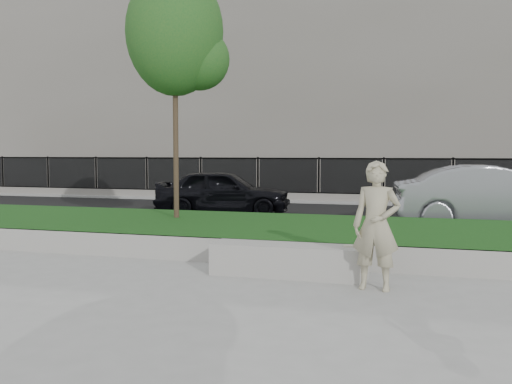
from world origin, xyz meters
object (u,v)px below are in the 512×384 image
(stone_bench, at_px, (289,260))
(book, at_px, (351,246))
(car_dark, at_px, (223,192))
(man, at_px, (376,226))
(car_silver, at_px, (493,197))
(young_tree, at_px, (179,37))

(stone_bench, bearing_deg, book, 4.84)
(book, relative_size, car_dark, 0.05)
(man, xyz_separation_m, car_silver, (2.08, 6.56, -0.07))
(man, distance_m, young_tree, 6.62)
(stone_bench, distance_m, car_silver, 6.98)
(book, relative_size, young_tree, 0.04)
(car_silver, bearing_deg, stone_bench, 143.59)
(car_dark, relative_size, car_silver, 0.85)
(stone_bench, xyz_separation_m, book, (0.88, 0.07, 0.24))
(book, distance_m, young_tree, 6.29)
(stone_bench, height_order, young_tree, young_tree)
(stone_bench, height_order, book, book)
(young_tree, bearing_deg, car_silver, 24.20)
(stone_bench, relative_size, man, 1.34)
(stone_bench, height_order, car_silver, car_silver)
(stone_bench, distance_m, car_dark, 7.90)
(young_tree, relative_size, car_dark, 1.39)
(stone_bench, relative_size, car_silver, 0.51)
(book, distance_m, car_silver, 6.52)
(car_silver, bearing_deg, man, 154.79)
(car_dark, bearing_deg, car_silver, -107.65)
(man, relative_size, young_tree, 0.32)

